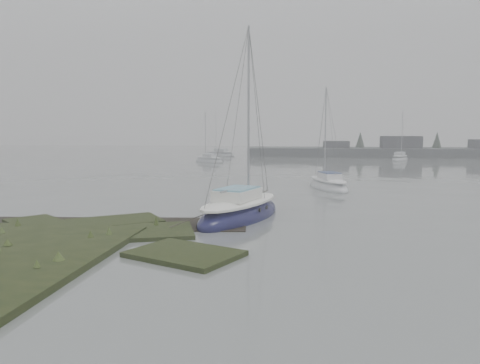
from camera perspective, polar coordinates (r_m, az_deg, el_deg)
name	(u,v)px	position (r m, az deg, el deg)	size (l,w,h in m)	color
ground	(256,173)	(45.79, 1.93, 1.06)	(160.00, 160.00, 0.00)	slate
far_shoreline	(444,152)	(80.59, 23.62, 3.41)	(60.00, 8.00, 4.15)	#4C4F51
sailboat_main	(240,213)	(22.23, 0.00, -3.75)	(4.48, 7.32, 9.82)	#14143C
sailboat_white	(328,185)	(34.22, 10.70, -0.42)	(3.56, 5.88, 7.89)	silver
sailboat_far_a	(209,160)	(61.99, -3.81, 2.64)	(5.07, 4.57, 7.28)	silver
sailboat_far_b	(400,159)	(69.54, 18.92, 2.71)	(3.81, 5.55, 7.50)	silver
sailboat_far_c	(220,155)	(76.26, -2.49, 3.35)	(5.95, 4.26, 8.07)	#9DA3A6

